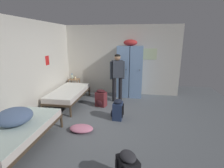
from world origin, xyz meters
TOP-DOWN VIEW (x-y plane):
  - ground_plane at (0.00, 0.00)m, footprint 7.72×7.72m
  - room_backdrop at (-1.12, 1.16)m, footprint 4.33×4.89m
  - locker_bank at (0.35, 2.13)m, footprint 0.90×0.55m
  - shelf_unit at (-1.80, 2.16)m, footprint 0.38×0.30m
  - bed_left_front at (-1.55, -1.40)m, footprint 0.90×1.90m
  - bed_left_rear at (-1.55, 1.01)m, footprint 0.90×1.90m
  - bedding_heap at (-1.67, -1.32)m, footprint 0.67×0.67m
  - person_traveler at (-0.03, 1.55)m, footprint 0.48×0.32m
  - water_bottle at (-1.88, 2.18)m, footprint 0.07×0.07m
  - lotion_bottle at (-1.73, 2.12)m, footprint 0.06×0.06m
  - backpack_maroon at (-0.48, 0.99)m, footprint 0.37×0.39m
  - backpack_navy at (0.16, 0.18)m, footprint 0.35×0.33m
  - clothes_pile_pink at (-0.60, -0.59)m, footprint 0.56×0.38m

SIDE VIEW (x-z plane):
  - ground_plane at x=0.00m, z-range 0.00..0.00m
  - clothes_pile_pink at x=-0.60m, z-range 0.00..0.13m
  - backpack_maroon at x=-0.48m, z-range -0.02..0.53m
  - backpack_navy at x=0.16m, z-range -0.02..0.53m
  - shelf_unit at x=-1.80m, z-range 0.06..0.63m
  - bed_left_front at x=-1.55m, z-range 0.14..0.63m
  - bed_left_rear at x=-1.55m, z-range 0.14..0.63m
  - lotion_bottle at x=-1.73m, z-range 0.56..0.70m
  - bedding_heap at x=-1.67m, z-range 0.49..0.79m
  - water_bottle at x=-1.88m, z-range 0.56..0.76m
  - locker_bank at x=0.35m, z-range -0.07..2.00m
  - person_traveler at x=-0.03m, z-range 0.17..1.77m
  - room_backdrop at x=-1.12m, z-range 0.00..2.59m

